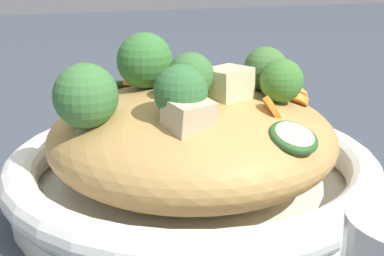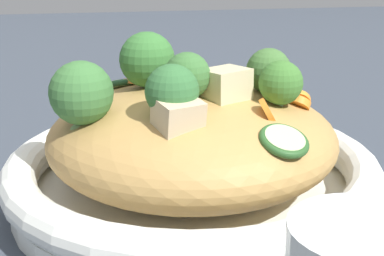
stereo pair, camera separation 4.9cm
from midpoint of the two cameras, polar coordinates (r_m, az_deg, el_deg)
ground_plane at (r=0.52m, az=-2.74°, el=-7.29°), size 3.00×3.00×0.00m
serving_bowl at (r=0.51m, az=-2.78°, el=-4.79°), size 0.33×0.33×0.05m
noodle_heap at (r=0.49m, az=-2.82°, el=-1.00°), size 0.25×0.25×0.09m
broccoli_florets at (r=0.46m, az=-5.21°, el=4.77°), size 0.22×0.14×0.07m
carrot_coins at (r=0.49m, az=3.06°, el=2.99°), size 0.16×0.15×0.03m
zucchini_slices at (r=0.47m, az=-2.34°, el=1.78°), size 0.15×0.21×0.03m
chicken_chunks at (r=0.44m, az=-1.08°, el=2.89°), size 0.09×0.09×0.04m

